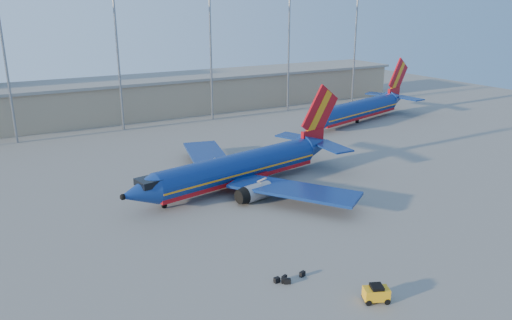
% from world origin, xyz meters
% --- Properties ---
extents(ground, '(220.00, 220.00, 0.00)m').
position_xyz_m(ground, '(0.00, 0.00, 0.00)').
color(ground, slate).
rests_on(ground, ground).
extents(terminal_building, '(122.00, 16.00, 8.50)m').
position_xyz_m(terminal_building, '(10.00, 58.00, 4.32)').
color(terminal_building, gray).
rests_on(terminal_building, ground).
extents(light_mast_row, '(101.60, 1.60, 28.65)m').
position_xyz_m(light_mast_row, '(5.00, 46.00, 17.55)').
color(light_mast_row, gray).
rests_on(light_mast_row, ground).
extents(aircraft_main, '(37.68, 35.91, 12.86)m').
position_xyz_m(aircraft_main, '(0.87, 4.92, 2.75)').
color(aircraft_main, navy).
rests_on(aircraft_main, ground).
extents(aircraft_second, '(36.69, 18.14, 12.73)m').
position_xyz_m(aircraft_second, '(41.90, 27.67, 2.92)').
color(aircraft_second, navy).
rests_on(aircraft_second, ground).
extents(baggage_tug, '(2.54, 2.08, 1.58)m').
position_xyz_m(baggage_tug, '(-2.67, -26.31, 0.82)').
color(baggage_tug, gold).
rests_on(baggage_tug, ground).
extents(luggage_pile, '(3.29, 1.17, 0.52)m').
position_xyz_m(luggage_pile, '(-7.61, -19.74, 0.25)').
color(luggage_pile, black).
rests_on(luggage_pile, ground).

